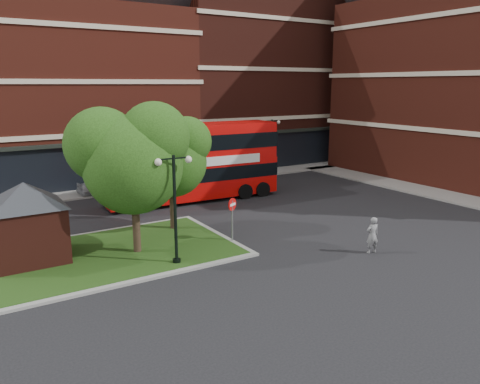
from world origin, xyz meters
TOP-DOWN VIEW (x-y plane):
  - ground at (0.00, 0.00)m, footprint 120.00×120.00m
  - pavement_far at (0.00, 16.50)m, footprint 44.00×3.00m
  - pavement_side at (16.50, 2.00)m, footprint 3.00×28.00m
  - terrace_far_left at (-8.00, 24.00)m, footprint 26.00×12.00m
  - terrace_far_right at (14.00, 24.00)m, footprint 18.00×12.00m
  - traffic_island at (-8.00, 3.00)m, footprint 12.60×7.60m
  - kiosk at (-11.00, 4.00)m, footprint 6.51×6.51m
  - tree_island_west at (-6.60, 2.58)m, footprint 5.40×4.71m
  - tree_island_east at (-3.58, 5.06)m, footprint 4.46×3.90m
  - lamp_island at (-5.50, 0.20)m, footprint 1.72×0.36m
  - lamp_far_left at (2.00, 14.50)m, footprint 1.72×0.36m
  - lamp_far_right at (10.00, 14.50)m, footprint 1.72×0.36m
  - bus at (0.52, 10.68)m, footprint 12.30×3.40m
  - woman at (3.11, -3.34)m, footprint 0.72×0.55m
  - car_silver at (-4.08, 16.00)m, footprint 4.15×2.02m
  - car_white at (6.98, 14.50)m, footprint 4.19×1.92m
  - no_entry_sign at (-1.80, 1.50)m, footprint 0.61×0.32m

SIDE VIEW (x-z plane):
  - ground at x=0.00m, z-range 0.00..0.00m
  - pavement_far at x=0.00m, z-range 0.00..0.12m
  - pavement_side at x=16.50m, z-range 0.00..0.12m
  - traffic_island at x=-8.00m, z-range -0.01..0.14m
  - car_white at x=6.98m, z-range 0.00..1.33m
  - car_silver at x=-4.08m, z-range 0.00..1.36m
  - woman at x=3.11m, z-range 0.00..1.79m
  - no_entry_sign at x=-1.80m, z-range 0.50..2.86m
  - kiosk at x=-11.00m, z-range 0.52..4.12m
  - lamp_island at x=-5.50m, z-range 0.33..5.33m
  - lamp_far_left at x=2.00m, z-range 0.33..5.33m
  - lamp_far_right at x=10.00m, z-range 0.33..5.33m
  - bus at x=0.52m, z-range 0.73..5.37m
  - tree_island_east at x=-3.58m, z-range 1.10..7.39m
  - tree_island_west at x=-6.60m, z-range 1.19..8.40m
  - terrace_far_left at x=-8.00m, z-range 0.00..14.00m
  - terrace_far_right at x=14.00m, z-range 0.00..16.00m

